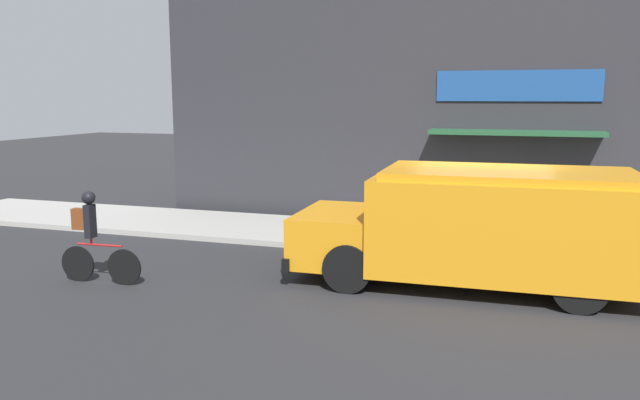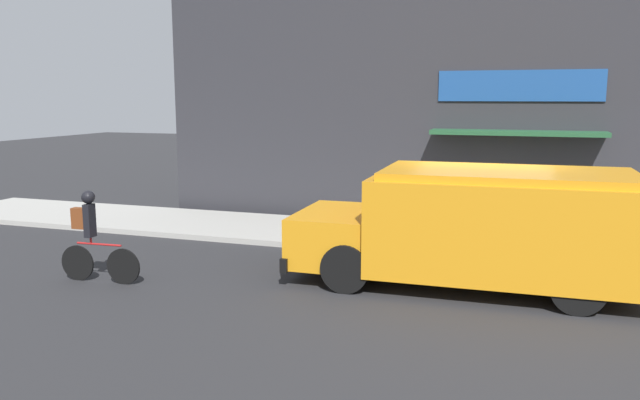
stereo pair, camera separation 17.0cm
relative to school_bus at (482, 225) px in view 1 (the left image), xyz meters
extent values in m
plane|color=#2B2B2D|center=(-0.10, 1.46, -1.04)|extent=(70.00, 70.00, 0.00)
cube|color=#ADAAA3|center=(-0.10, 2.88, -0.98)|extent=(28.00, 2.84, 0.12)
cube|color=#2D2D33|center=(-0.10, 4.72, 1.84)|extent=(16.89, 0.18, 5.76)
cube|color=#1E4C93|center=(0.43, 4.61, 2.36)|extent=(3.64, 0.05, 0.70)
cube|color=#235633|center=(0.43, 4.27, 1.31)|extent=(3.82, 0.73, 0.10)
cube|color=orange|center=(0.39, 0.01, 0.03)|extent=(4.36, 2.38, 1.57)
cube|color=orange|center=(-2.45, -0.05, -0.33)|extent=(1.42, 2.14, 0.87)
cube|color=orange|center=(0.39, 0.01, 0.87)|extent=(4.01, 2.19, 0.12)
cube|color=black|center=(-3.09, -0.07, -0.66)|extent=(0.17, 2.25, 0.24)
cube|color=red|center=(-0.82, 1.38, 0.10)|extent=(0.03, 0.44, 0.44)
cylinder|color=black|center=(-2.07, 0.94, -0.64)|extent=(0.81, 0.28, 0.80)
cylinder|color=black|center=(-2.03, -1.03, -0.64)|extent=(0.81, 0.28, 0.80)
cylinder|color=black|center=(1.45, 1.02, -0.64)|extent=(0.81, 0.28, 0.80)
cylinder|color=black|center=(1.49, -0.95, -0.64)|extent=(0.81, 0.28, 0.80)
cylinder|color=black|center=(-5.74, -1.81, -0.73)|extent=(0.62, 0.08, 0.62)
cylinder|color=black|center=(-6.63, -1.86, -0.73)|extent=(0.62, 0.08, 0.62)
cylinder|color=red|center=(-6.18, -1.84, -0.37)|extent=(0.85, 0.09, 0.04)
cylinder|color=red|center=(-6.34, -1.85, -0.31)|extent=(0.04, 0.04, 0.12)
cube|color=black|center=(-6.34, -1.85, 0.03)|extent=(0.13, 0.21, 0.57)
sphere|color=black|center=(-6.34, -1.85, 0.44)|extent=(0.23, 0.23, 0.23)
cube|color=brown|center=(-6.53, -1.86, 0.06)|extent=(0.27, 0.16, 0.36)
cylinder|color=#38383D|center=(1.94, 2.84, -0.50)|extent=(0.55, 0.55, 0.84)
cylinder|color=black|center=(1.94, 2.84, -0.06)|extent=(0.56, 0.56, 0.04)
camera|label=1|loc=(0.52, -10.53, 2.12)|focal=35.00mm
camera|label=2|loc=(0.68, -10.47, 2.12)|focal=35.00mm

